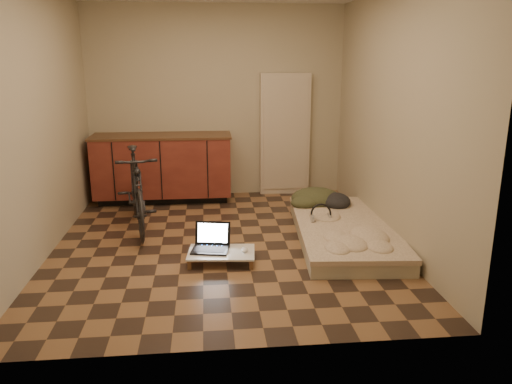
{
  "coord_description": "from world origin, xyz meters",
  "views": [
    {
      "loc": [
        -0.16,
        -4.98,
        1.92
      ],
      "look_at": [
        0.34,
        0.01,
        0.55
      ],
      "focal_mm": 35.0,
      "sensor_mm": 36.0,
      "label": 1
    }
  ],
  "objects": [
    {
      "name": "laptop",
      "position": [
        -0.14,
        -0.42,
        0.16
      ],
      "size": [
        0.4,
        0.37,
        0.24
      ],
      "rotation": [
        0.0,
        0.0,
        -0.19
      ],
      "color": "black",
      "rests_on": "lap_desk"
    },
    {
      "name": "mouse",
      "position": [
        0.18,
        -0.52,
        0.12
      ],
      "size": [
        0.09,
        0.12,
        0.04
      ],
      "primitive_type": "ellipsoid",
      "rotation": [
        0.0,
        0.0,
        -0.22
      ],
      "color": "white",
      "rests_on": "lap_desk"
    },
    {
      "name": "lap_desk",
      "position": [
        -0.04,
        -0.5,
        0.09
      ],
      "size": [
        0.67,
        0.47,
        0.11
      ],
      "rotation": [
        0.0,
        0.0,
        -0.1
      ],
      "color": "brown",
      "rests_on": "ground"
    },
    {
      "name": "headphones",
      "position": [
        1.07,
        0.11,
        0.26
      ],
      "size": [
        0.26,
        0.24,
        0.17
      ],
      "primitive_type": null,
      "rotation": [
        0.0,
        0.0,
        0.02
      ],
      "color": "black",
      "rests_on": "futon"
    },
    {
      "name": "cabinets",
      "position": [
        -0.75,
        1.7,
        0.47
      ],
      "size": [
        1.84,
        0.62,
        0.91
      ],
      "color": "black",
      "rests_on": "ground"
    },
    {
      "name": "clothing_pile",
      "position": [
        1.22,
        0.79,
        0.31
      ],
      "size": [
        0.69,
        0.59,
        0.26
      ],
      "primitive_type": null,
      "rotation": [
        0.0,
        0.0,
        -0.08
      ],
      "color": "#333720",
      "rests_on": "futon"
    },
    {
      "name": "room_shell",
      "position": [
        0.0,
        0.0,
        1.3
      ],
      "size": [
        3.5,
        4.0,
        2.6
      ],
      "color": "brown",
      "rests_on": "ground"
    },
    {
      "name": "futon",
      "position": [
        1.3,
        0.0,
        0.09
      ],
      "size": [
        1.16,
        2.15,
        0.18
      ],
      "rotation": [
        0.0,
        0.0,
        -0.08
      ],
      "color": "#AFA78C",
      "rests_on": "ground"
    },
    {
      "name": "appliance_panel",
      "position": [
        0.95,
        1.94,
        0.85
      ],
      "size": [
        0.7,
        0.1,
        1.7
      ],
      "primitive_type": "cube",
      "color": "beige",
      "rests_on": "ground"
    },
    {
      "name": "bicycle",
      "position": [
        -0.96,
        0.56,
        0.51
      ],
      "size": [
        0.76,
        1.63,
        1.02
      ],
      "primitive_type": "imported",
      "rotation": [
        0.0,
        0.0,
        0.2
      ],
      "color": "black",
      "rests_on": "ground"
    }
  ]
}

